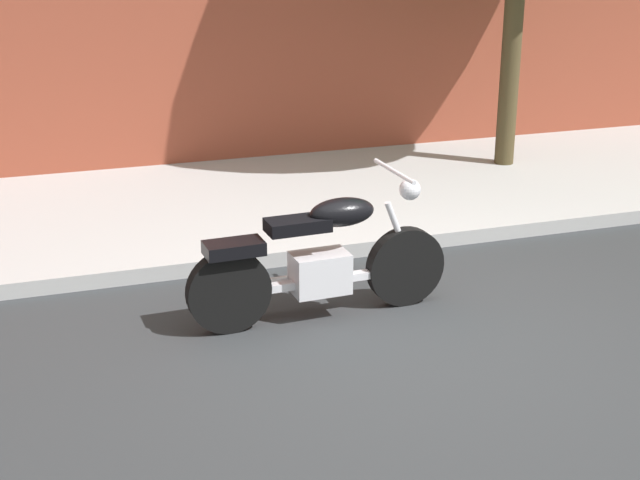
# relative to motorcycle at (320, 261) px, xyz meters

# --- Properties ---
(ground_plane) EXTENTS (60.00, 60.00, 0.00)m
(ground_plane) POSITION_rel_motorcycle_xyz_m (0.51, -0.65, -0.47)
(ground_plane) COLOR #303335
(sidewalk) EXTENTS (24.75, 3.33, 0.14)m
(sidewalk) POSITION_rel_motorcycle_xyz_m (0.51, 2.79, -0.40)
(sidewalk) COLOR #B0B0B0
(sidewalk) RESTS_ON ground
(motorcycle) EXTENTS (2.11, 0.70, 1.14)m
(motorcycle) POSITION_rel_motorcycle_xyz_m (0.00, 0.00, 0.00)
(motorcycle) COLOR black
(motorcycle) RESTS_ON ground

